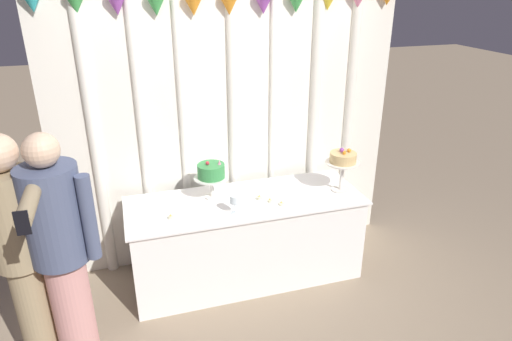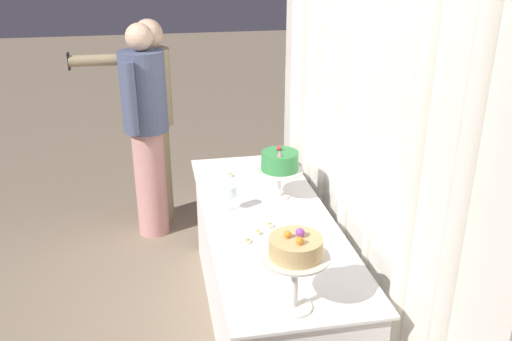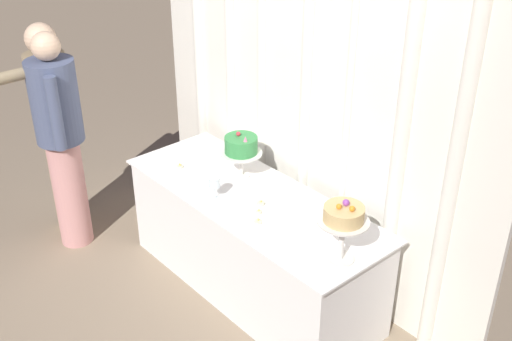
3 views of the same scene
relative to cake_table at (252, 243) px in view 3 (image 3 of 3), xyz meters
The scene contains 12 objects.
ground_plane 0.39m from the cake_table, 90.00° to the right, with size 24.00×24.00×0.00m, color gray.
draped_curtain 1.12m from the cake_table, 88.80° to the left, with size 3.04×0.16×2.64m.
cake_table is the anchor object (origin of this frame).
cake_display_nearleft 0.67m from the cake_table, 154.26° to the left, with size 0.29×0.29×0.34m.
cake_display_nearright 1.07m from the cake_table, ahead, with size 0.29×0.29×0.39m.
wine_glass 0.55m from the cake_table, 126.17° to the right, with size 0.08×0.08×0.16m.
tealight_far_left 0.76m from the cake_table, 168.43° to the right, with size 0.04×0.04×0.04m.
tealight_near_left 0.40m from the cake_table, 11.03° to the right, with size 0.05×0.05×0.04m.
tealight_near_right 0.44m from the cake_table, 28.30° to the right, with size 0.04×0.04×0.04m.
tealight_far_right 0.49m from the cake_table, 33.93° to the right, with size 0.05×0.05×0.03m.
guest_girl_blue_dress 1.80m from the cake_table, 158.76° to the right, with size 0.46×0.77×1.69m.
guest_man_pink_jacket 1.61m from the cake_table, 153.48° to the right, with size 0.47×0.46×1.70m.
Camera 3 is at (2.69, -2.21, 2.94)m, focal length 44.26 mm.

